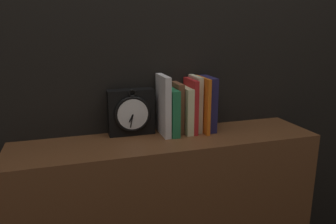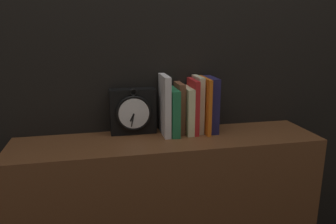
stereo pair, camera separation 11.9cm
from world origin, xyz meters
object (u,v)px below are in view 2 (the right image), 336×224
book_slot7_navy (210,104)px  book_slot5_cream (198,104)px  book_slot1_green (173,111)px  book_slot6_orange (205,105)px  book_slot2_brown (179,108)px  book_slot3_cream (187,110)px  book_slot4_red (193,106)px  book_slot0_white (166,105)px  clock (133,111)px

book_slot7_navy → book_slot5_cream: bearing=173.3°
book_slot1_green → book_slot7_navy: size_ratio=0.83×
book_slot1_green → book_slot6_orange: 0.15m
book_slot2_brown → book_slot5_cream: 0.08m
book_slot1_green → book_slot3_cream: (0.07, 0.01, 0.00)m
book_slot3_cream → book_slot4_red: 0.03m
book_slot0_white → book_slot4_red: 0.12m
clock → book_slot7_navy: bearing=-5.4°
book_slot2_brown → book_slot6_orange: 0.11m
clock → book_slot2_brown: size_ratio=0.93×
book_slot5_cream → book_slot7_navy: size_ratio=1.02×
book_slot2_brown → book_slot4_red: size_ratio=0.93×
book_slot0_white → book_slot5_cream: book_slot0_white is taller
book_slot4_red → book_slot0_white: bearing=-178.2°
book_slot5_cream → book_slot7_navy: 0.06m
book_slot1_green → book_slot4_red: size_ratio=0.85×
clock → book_slot6_orange: book_slot6_orange is taller
book_slot0_white → book_slot3_cream: 0.10m
clock → book_slot5_cream: (0.29, -0.03, 0.02)m
book_slot1_green → book_slot2_brown: 0.04m
book_slot3_cream → book_slot7_navy: 0.11m
book_slot2_brown → book_slot7_navy: size_ratio=0.91×
clock → book_slot5_cream: book_slot5_cream is taller
clock → book_slot3_cream: 0.24m
clock → book_slot1_green: bearing=-13.7°
book_slot0_white → book_slot2_brown: bearing=14.2°
book_slot4_red → book_slot6_orange: size_ratio=0.97×
book_slot2_brown → book_slot5_cream: (0.08, -0.00, 0.01)m
book_slot0_white → book_slot7_navy: size_ratio=1.07×
book_slot0_white → book_slot5_cream: bearing=5.1°
book_slot1_green → book_slot3_cream: size_ratio=0.99×
book_slot0_white → book_slot7_navy: bearing=1.9°
book_slot1_green → book_slot4_red: bearing=3.5°
book_slot0_white → book_slot1_green: bearing=-3.4°
book_slot0_white → book_slot7_navy: 0.20m
clock → book_slot4_red: bearing=-7.7°
book_slot1_green → book_slot2_brown: size_ratio=0.91×
book_slot6_orange → book_slot0_white: bearing=178.6°
book_slot3_cream → book_slot7_navy: bearing=1.6°
book_slot1_green → book_slot3_cream: 0.07m
book_slot3_cream → book_slot6_orange: (0.08, -0.01, 0.02)m
book_slot4_red → book_slot5_cream: 0.03m
book_slot1_green → book_slot7_navy: (0.17, 0.01, 0.02)m
book_slot0_white → book_slot3_cream: bearing=2.2°
book_slot5_cream → book_slot7_navy: bearing=-6.7°
book_slot5_cream → book_slot4_red: bearing=-159.5°
book_slot3_cream → book_slot6_orange: book_slot6_orange is taller
clock → book_slot7_navy: size_ratio=0.85×
book_slot2_brown → book_slot6_orange: bearing=-10.7°
book_slot0_white → book_slot6_orange: bearing=-1.4°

